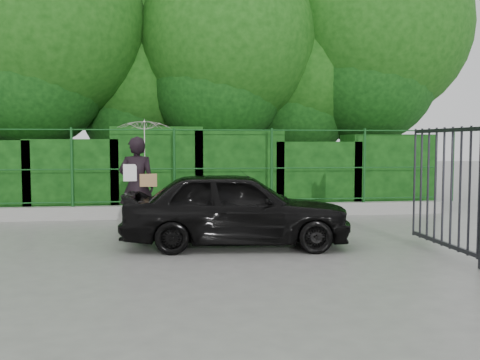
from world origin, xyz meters
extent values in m
plane|color=gray|center=(0.00, 0.00, 0.00)|extent=(80.00, 80.00, 0.00)
cube|color=#9E9E99|center=(0.00, 4.50, 0.15)|extent=(14.00, 0.25, 0.30)
cylinder|color=#134619|center=(-1.90, 4.50, 1.20)|extent=(0.06, 0.06, 1.80)
cylinder|color=#134619|center=(0.40, 4.50, 1.20)|extent=(0.06, 0.06, 1.80)
cylinder|color=#134619|center=(2.70, 4.50, 1.20)|extent=(0.06, 0.06, 1.80)
cylinder|color=#134619|center=(5.00, 4.50, 1.20)|extent=(0.06, 0.06, 1.80)
cylinder|color=#134619|center=(7.30, 4.50, 1.20)|extent=(0.06, 0.06, 1.80)
cylinder|color=#134619|center=(0.00, 4.50, 0.40)|extent=(13.60, 0.03, 0.03)
cylinder|color=#134619|center=(0.00, 4.50, 1.15)|extent=(13.60, 0.03, 0.03)
cylinder|color=#134619|center=(0.00, 4.50, 2.05)|extent=(13.60, 0.03, 0.03)
cube|color=black|center=(-2.00, 5.50, 0.92)|extent=(2.20, 1.20, 1.84)
cube|color=black|center=(0.00, 5.50, 1.07)|extent=(2.20, 1.20, 2.14)
cube|color=black|center=(2.00, 5.50, 1.02)|extent=(2.20, 1.20, 2.04)
cube|color=black|center=(4.00, 5.50, 0.89)|extent=(2.20, 1.20, 1.78)
cube|color=black|center=(6.00, 5.50, 0.98)|extent=(2.20, 1.20, 1.96)
cylinder|color=black|center=(-3.00, 7.20, 2.25)|extent=(0.36, 0.36, 4.50)
sphere|color=#14470F|center=(-3.00, 7.20, 4.95)|extent=(5.40, 5.40, 5.40)
cylinder|color=black|center=(-0.50, 8.50, 1.62)|extent=(0.36, 0.36, 3.25)
sphere|color=#14470F|center=(-0.50, 8.50, 3.58)|extent=(3.90, 3.90, 3.90)
cylinder|color=black|center=(2.00, 7.50, 2.12)|extent=(0.36, 0.36, 4.25)
sphere|color=#14470F|center=(2.00, 7.50, 4.68)|extent=(5.10, 5.10, 5.10)
cylinder|color=black|center=(4.50, 8.20, 1.75)|extent=(0.36, 0.36, 3.50)
sphere|color=#14470F|center=(4.50, 8.20, 3.85)|extent=(4.20, 4.20, 4.20)
cylinder|color=black|center=(6.50, 7.80, 2.38)|extent=(0.36, 0.36, 4.75)
sphere|color=#14470F|center=(6.50, 7.80, 5.23)|extent=(5.70, 5.70, 5.70)
cube|color=#26262C|center=(4.60, -0.05, 0.15)|extent=(0.05, 2.00, 0.06)
cube|color=#26262C|center=(4.60, -0.05, 1.95)|extent=(0.05, 2.00, 0.06)
cylinder|color=#26262C|center=(4.60, -1.00, 1.05)|extent=(0.04, 0.04, 1.90)
cylinder|color=#26262C|center=(4.60, -0.75, 1.05)|extent=(0.04, 0.04, 1.90)
cylinder|color=#26262C|center=(4.60, -0.50, 1.05)|extent=(0.04, 0.04, 1.90)
cylinder|color=#26262C|center=(4.60, -0.25, 1.05)|extent=(0.04, 0.04, 1.90)
cylinder|color=#26262C|center=(4.60, 0.00, 1.05)|extent=(0.04, 0.04, 1.90)
cylinder|color=#26262C|center=(4.60, 0.25, 1.05)|extent=(0.04, 0.04, 1.90)
cylinder|color=#26262C|center=(4.60, 0.50, 1.05)|extent=(0.04, 0.04, 1.90)
cylinder|color=#26262C|center=(4.60, 0.75, 1.05)|extent=(0.04, 0.04, 1.90)
cylinder|color=#26262C|center=(4.60, 1.00, 1.05)|extent=(0.04, 0.04, 1.90)
imported|color=black|center=(-0.34, 2.35, 0.94)|extent=(0.71, 0.49, 1.87)
imported|color=white|center=(-0.19, 2.40, 1.75)|extent=(1.00, 1.02, 0.92)
cube|color=#A17949|center=(-0.12, 2.27, 1.04)|extent=(0.32, 0.15, 0.24)
cube|color=white|center=(-0.46, 2.23, 1.19)|extent=(0.25, 0.02, 0.32)
imported|color=black|center=(1.39, 0.94, 0.65)|extent=(3.94, 1.89, 1.30)
camera|label=1|loc=(0.24, -7.97, 1.75)|focal=40.00mm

